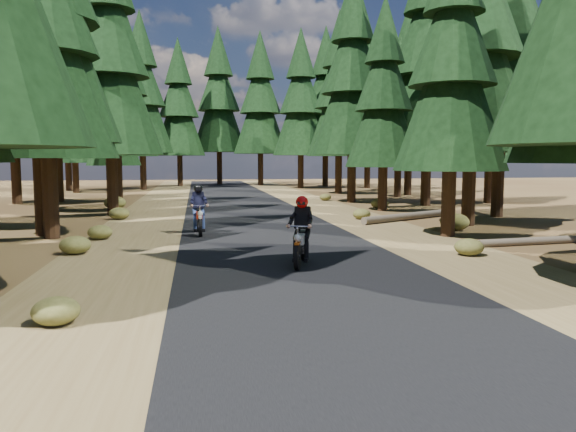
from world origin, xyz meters
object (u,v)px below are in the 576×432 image
object	(u,v)px
log_near	(408,216)
log_far	(532,241)
rider_lead	(301,243)
rider_follow	(199,218)

from	to	relation	value
log_near	log_far	world-z (taller)	log_near
log_near	rider_lead	distance (m)	11.59
rider_lead	rider_follow	size ratio (longest dim) A/B	1.01
rider_lead	rider_follow	bearing A→B (deg)	-50.08
log_near	rider_follow	world-z (taller)	rider_follow
rider_follow	log_far	bearing A→B (deg)	154.69
log_near	log_far	distance (m)	7.49
rider_follow	rider_lead	bearing A→B (deg)	108.24
log_near	rider_follow	bearing A→B (deg)	168.83
log_far	rider_lead	size ratio (longest dim) A/B	1.87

